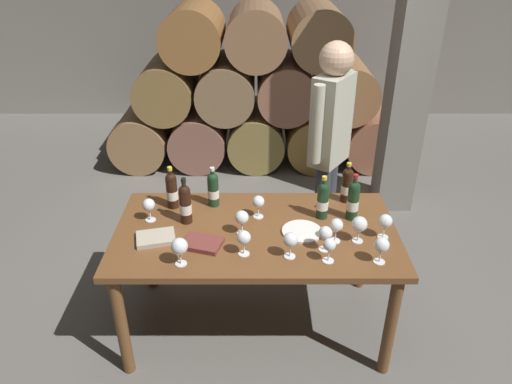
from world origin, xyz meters
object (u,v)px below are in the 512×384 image
wine_bottle_5 (172,190)px  wine_bottle_1 (347,185)px  wine_glass_7 (329,246)px  tasting_notebook (156,238)px  dining_table (256,242)px  wine_glass_2 (382,246)px  wine_glass_4 (290,240)px  wine_glass_8 (336,226)px  wine_bottle_4 (213,189)px  wine_glass_11 (359,225)px  wine_glass_5 (244,238)px  wine_glass_0 (258,202)px  wine_glass_1 (385,222)px  wine_bottle_3 (353,200)px  leather_ledger (202,243)px  wine_bottle_0 (185,203)px  wine_glass_6 (325,234)px  wine_glass_10 (242,218)px  wine_glass_9 (179,247)px  serving_plate (302,231)px  sommelier_presenting (330,138)px  wine_glass_3 (149,205)px  wine_bottle_2 (323,200)px

wine_bottle_5 → wine_bottle_1: bearing=3.9°
wine_glass_7 → tasting_notebook: size_ratio=0.66×
dining_table → wine_glass_2: (0.67, -0.31, 0.20)m
wine_glass_4 → wine_glass_8: size_ratio=1.03×
wine_bottle_4 → wine_glass_11: (0.87, -0.41, -0.00)m
wine_glass_4 → wine_glass_5: 0.26m
wine_glass_0 → wine_glass_8: size_ratio=0.99×
wine_glass_5 → wine_glass_1: bearing=11.3°
wine_glass_1 → wine_bottle_3: bearing=125.7°
leather_ledger → wine_bottle_0: bearing=132.6°
wine_glass_5 → wine_glass_11: wine_glass_11 is taller
wine_glass_6 → wine_glass_10: (-0.47, 0.16, 0.00)m
wine_glass_0 → tasting_notebook: bearing=-157.3°
wine_glass_2 → wine_glass_9: (-1.08, -0.02, 0.00)m
wine_glass_6 → wine_glass_7: (0.01, -0.10, -0.01)m
wine_glass_4 → tasting_notebook: bearing=168.2°
wine_bottle_5 → wine_glass_6: (0.92, -0.47, -0.02)m
wine_bottle_0 → serving_plate: bearing=-9.6°
wine_glass_1 → sommelier_presenting: size_ratio=0.09×
wine_glass_9 → wine_glass_10: 0.43m
wine_glass_6 → wine_glass_10: bearing=161.2°
wine_glass_0 → wine_glass_9: (-0.42, -0.48, 0.01)m
wine_glass_2 → serving_plate: wine_glass_2 is taller
wine_bottle_4 → wine_glass_3: size_ratio=1.80×
wine_bottle_5 → wine_glass_6: bearing=-26.9°
wine_bottle_4 → sommelier_presenting: 0.94m
wine_glass_11 → leather_ledger: (-0.90, -0.04, -0.10)m
wine_bottle_2 → wine_bottle_4: bearing=168.0°
wine_bottle_5 → wine_glass_0: size_ratio=1.93×
wine_bottle_3 → wine_glass_0: wine_bottle_3 is taller
wine_glass_4 → sommelier_presenting: (0.34, 1.01, 0.17)m
wine_glass_4 → tasting_notebook: 0.79m
wine_bottle_5 → wine_glass_5: bearing=-47.4°
wine_glass_5 → wine_glass_9: bearing=-165.4°
wine_bottle_1 → wine_glass_4: 0.74m
wine_glass_6 → leather_ledger: wine_glass_6 is taller
wine_glass_2 → wine_glass_11: (-0.08, 0.20, 0.00)m
wine_glass_3 → wine_glass_4: bearing=-23.8°
wine_bottle_4 → wine_glass_11: wine_bottle_4 is taller
wine_bottle_0 → wine_glass_0: bearing=7.0°
wine_glass_9 → leather_ledger: bearing=60.4°
wine_bottle_0 → wine_glass_6: (0.81, -0.29, -0.02)m
dining_table → wine_bottle_4: (-0.28, 0.29, 0.21)m
wine_glass_11 → wine_bottle_3: bearing=88.6°
wine_glass_1 → wine_glass_2: size_ratio=0.99×
wine_bottle_0 → wine_glass_10: 0.37m
wine_glass_2 → wine_glass_10: (-0.76, 0.27, -0.00)m
wine_glass_1 → wine_glass_10: 0.83m
wine_bottle_0 → leather_ledger: bearing=-64.1°
wine_bottle_1 → wine_glass_6: wine_bottle_1 is taller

